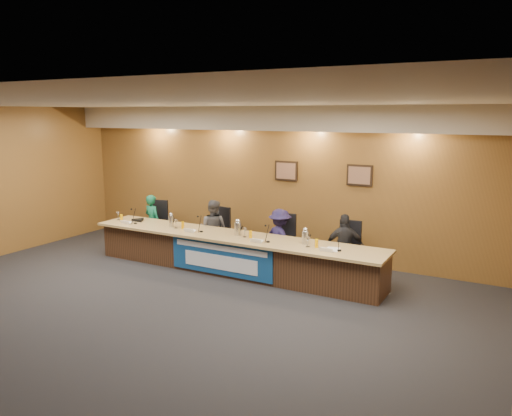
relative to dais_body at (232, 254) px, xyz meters
The scene contains 40 objects.
floor 2.43m from the dais_body, 90.00° to the right, with size 10.00×10.00×0.00m, color black.
ceiling 3.73m from the dais_body, 90.00° to the right, with size 10.00×8.00×0.04m, color silver.
wall_back 2.03m from the dais_body, 90.00° to the left, with size 10.00×0.04×3.20m, color brown.
soffit 2.93m from the dais_body, 90.00° to the left, with size 10.00×0.50×0.50m, color beige.
dais_body is the anchor object (origin of this frame).
dais_top 0.38m from the dais_body, 90.00° to the right, with size 6.10×0.95×0.05m, color #A28451.
banner 0.42m from the dais_body, 90.00° to the right, with size 2.20×0.02×0.65m, color navy.
banner_text_upper 0.49m from the dais_body, 90.00° to the right, with size 2.00×0.01×0.10m, color silver.
banner_text_lower 0.43m from the dais_body, 90.00° to the right, with size 1.60×0.01×0.28m, color silver.
wall_photo_left 2.21m from the dais_body, 75.71° to the left, with size 0.52×0.04×0.42m, color black.
wall_photo_right 2.95m from the dais_body, 38.13° to the left, with size 0.52×0.04×0.42m, color black.
panelist_a 2.59m from the dais_body, 166.52° to the left, with size 0.45×0.30×1.24m, color #0F583C.
panelist_b 1.07m from the dais_body, 144.41° to the left, with size 0.62×0.48×1.27m, color #47474C.
panelist_c 0.99m from the dais_body, 39.01° to the left, with size 0.79×0.45×1.22m, color #1A153C.
panelist_d 2.17m from the dais_body, 16.16° to the left, with size 0.73×0.30×1.25m, color black.
office_chair_a 2.60m from the dais_body, 164.38° to the left, with size 0.48×0.48×0.08m, color black.
office_chair_b 1.10m from the dais_body, 140.14° to the left, with size 0.48×0.48×0.08m, color black.
office_chair_c 1.03m from the dais_body, 43.39° to the left, with size 0.48×0.48×0.08m, color black.
office_chair_d 2.19m from the dais_body, 18.68° to the left, with size 0.48×0.48×0.08m, color black.
nameplate_a 2.53m from the dais_body, behind, with size 0.24×0.06×0.09m, color white.
microphone_a 2.34m from the dais_body, behind, with size 0.07×0.07×0.02m, color black.
juice_glass_a 2.78m from the dais_body, behind, with size 0.06×0.06×0.15m, color #ECA700.
water_glass_a 2.93m from the dais_body, behind, with size 0.08×0.08×0.18m, color silver.
nameplate_b 0.98m from the dais_body, 162.58° to the right, with size 0.24×0.06×0.09m, color white.
microphone_b 0.77m from the dais_body, 169.45° to the right, with size 0.07×0.07×0.02m, color black.
juice_glass_b 1.22m from the dais_body, behind, with size 0.06×0.06×0.15m, color #ECA700.
water_glass_b 1.37m from the dais_body, behind, with size 0.08×0.08×0.18m, color silver.
nameplate_c 0.90m from the dais_body, 24.85° to the right, with size 0.24×0.06×0.09m, color white.
microphone_c 0.99m from the dais_body, 11.91° to the right, with size 0.07×0.07×0.02m, color black.
juice_glass_c 0.68m from the dais_body, 13.08° to the right, with size 0.06×0.06×0.15m, color #ECA700.
water_glass_c 0.59m from the dais_body, 11.07° to the right, with size 0.08×0.08×0.18m, color silver.
nameplate_d 2.11m from the dais_body, ahead, with size 0.24×0.06×0.09m, color white.
microphone_d 2.26m from the dais_body, ahead, with size 0.07×0.07×0.02m, color black.
juice_glass_d 1.86m from the dais_body, ahead, with size 0.06×0.06×0.15m, color #ECA700.
water_glass_d 1.72m from the dais_body, ahead, with size 0.08×0.08×0.18m, color silver.
carafe_left 1.53m from the dais_body, behind, with size 0.11×0.11×0.24m, color silver.
carafe_mid 0.54m from the dais_body, ahead, with size 0.13×0.13×0.25m, color silver.
carafe_right 1.61m from the dais_body, ahead, with size 0.13×0.13×0.24m, color silver.
speakerphone 2.45m from the dais_body, behind, with size 0.32×0.32×0.05m, color black.
paper_stack 2.13m from the dais_body, ahead, with size 0.22×0.30×0.01m, color white.
Camera 1 is at (4.95, -5.57, 3.05)m, focal length 35.00 mm.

